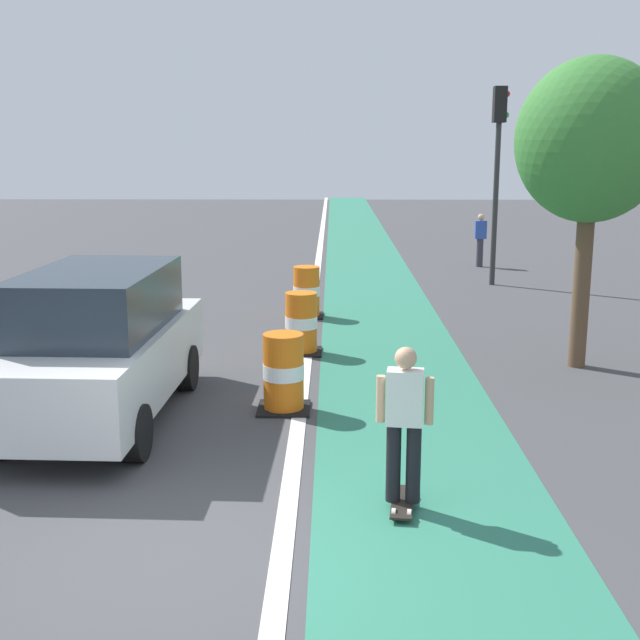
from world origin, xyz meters
TOP-DOWN VIEW (x-y plane):
  - ground_plane at (0.00, 0.00)m, footprint 100.00×100.00m
  - bike_lane_strip at (2.40, 12.00)m, footprint 2.50×80.00m
  - lane_divider_stripe at (0.90, 12.00)m, footprint 0.20×80.00m
  - skateboarder_on_lane at (2.07, 0.96)m, footprint 0.57×0.82m
  - parked_suv_nearest at (-1.73, 3.65)m, footprint 2.03×4.66m
  - traffic_barrel_front at (0.68, 4.09)m, footprint 0.73×0.73m
  - traffic_barrel_mid at (0.80, 7.30)m, footprint 0.73×0.73m
  - traffic_barrel_back at (0.79, 10.45)m, footprint 0.73×0.73m
  - traffic_light_corner at (5.61, 14.68)m, footprint 0.41×0.32m
  - pedestrian_crossing at (5.85, 17.98)m, footprint 0.34×0.20m
  - street_tree_sidewalk at (5.44, 6.48)m, footprint 2.40×2.40m

SIDE VIEW (x-z plane):
  - ground_plane at x=0.00m, z-range 0.00..0.00m
  - bike_lane_strip at x=2.40m, z-range 0.00..0.01m
  - lane_divider_stripe at x=0.90m, z-range 0.00..0.01m
  - traffic_barrel_front at x=0.68m, z-range -0.01..1.08m
  - traffic_barrel_mid at x=0.80m, z-range -0.01..1.08m
  - traffic_barrel_back at x=0.79m, z-range -0.01..1.08m
  - pedestrian_crossing at x=5.85m, z-range 0.06..1.67m
  - skateboarder_on_lane at x=2.07m, z-range 0.07..1.76m
  - parked_suv_nearest at x=-1.73m, z-range 0.02..2.06m
  - traffic_light_corner at x=5.61m, z-range 0.95..6.05m
  - street_tree_sidewalk at x=5.44m, z-range 1.17..6.17m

